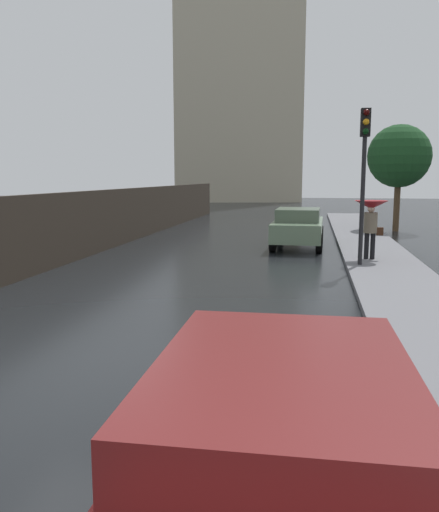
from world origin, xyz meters
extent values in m
plane|color=black|center=(0.00, 0.00, 0.00)|extent=(120.00, 120.00, 0.00)
cube|color=maroon|center=(2.86, -3.32, 0.66)|extent=(1.88, 4.17, 0.64)
cube|color=maroon|center=(2.86, -3.38, 1.22)|extent=(1.63, 2.30, 0.48)
cylinder|color=black|center=(2.00, -1.96, 0.34)|extent=(0.23, 0.68, 0.68)
cylinder|color=black|center=(3.66, -1.94, 0.34)|extent=(0.23, 0.68, 0.68)
cube|color=slate|center=(2.51, 13.09, 0.66)|extent=(1.86, 4.41, 0.66)
cube|color=#4D5C49|center=(2.50, 12.82, 1.22)|extent=(1.59, 2.08, 0.46)
cylinder|color=black|center=(1.75, 14.55, 0.33)|extent=(0.24, 0.67, 0.66)
cylinder|color=black|center=(3.35, 14.50, 0.33)|extent=(0.24, 0.67, 0.66)
cylinder|color=black|center=(1.67, 11.67, 0.33)|extent=(0.24, 0.67, 0.66)
cylinder|color=black|center=(3.27, 11.63, 0.33)|extent=(0.24, 0.67, 0.66)
cylinder|color=black|center=(4.83, 9.62, 0.54)|extent=(0.14, 0.14, 0.79)
cylinder|color=black|center=(4.65, 9.62, 0.54)|extent=(0.14, 0.14, 0.79)
cylinder|color=#726651|center=(4.74, 9.62, 1.24)|extent=(0.40, 0.40, 0.61)
sphere|color=beige|center=(4.74, 9.62, 1.65)|extent=(0.21, 0.21, 0.21)
cube|color=#3F2314|center=(5.01, 9.62, 0.98)|extent=(0.20, 0.10, 0.24)
cylinder|color=#4C4C51|center=(4.74, 9.62, 1.54)|extent=(0.02, 0.02, 0.72)
cone|color=maroon|center=(4.74, 9.62, 1.77)|extent=(0.98, 0.98, 0.25)
cylinder|color=black|center=(4.37, 8.52, 1.91)|extent=(0.12, 0.12, 3.54)
cube|color=black|center=(4.37, 8.52, 4.06)|extent=(0.26, 0.26, 0.75)
sphere|color=#360503|center=(4.37, 8.34, 4.31)|extent=(0.17, 0.17, 0.17)
sphere|color=orange|center=(4.37, 8.34, 4.06)|extent=(0.17, 0.17, 0.17)
sphere|color=black|center=(4.37, 8.34, 3.81)|extent=(0.17, 0.17, 0.17)
cylinder|color=#4C3823|center=(6.99, 19.70, 1.27)|extent=(0.29, 0.29, 2.53)
sphere|color=#19421E|center=(6.99, 19.70, 3.57)|extent=(2.96, 2.96, 2.96)
cube|color=#B2A88E|center=(-5.20, 50.12, 14.36)|extent=(14.23, 10.25, 28.72)
camera|label=1|loc=(3.01, -6.53, 2.60)|focal=36.66mm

